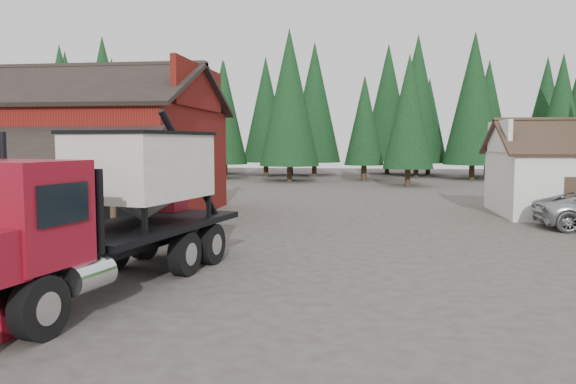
# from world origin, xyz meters

# --- Properties ---
(ground) EXTENTS (120.00, 120.00, 0.00)m
(ground) POSITION_xyz_m (0.00, 0.00, 0.00)
(ground) COLOR #413833
(ground) RESTS_ON ground
(red_barn) EXTENTS (12.80, 13.63, 7.18)m
(red_barn) POSITION_xyz_m (-11.00, 9.90, 2.69)
(red_barn) COLOR maroon
(red_barn) RESTS_ON ground
(conifer_backdrop) EXTENTS (76.00, 16.00, 16.00)m
(conifer_backdrop) POSITION_xyz_m (0.00, 42.00, 0.00)
(conifer_backdrop) COLOR black
(conifer_backdrop) RESTS_ON ground
(near_pine_a) EXTENTS (4.40, 4.40, 11.40)m
(near_pine_a) POSITION_xyz_m (-22.00, 28.00, 6.39)
(near_pine_a) COLOR #382619
(near_pine_a) RESTS_ON ground
(near_pine_b) EXTENTS (3.96, 3.96, 10.40)m
(near_pine_b) POSITION_xyz_m (6.00, 30.00, 5.89)
(near_pine_b) COLOR #382619
(near_pine_b) RESTS_ON ground
(near_pine_d) EXTENTS (5.28, 5.28, 13.40)m
(near_pine_d) POSITION_xyz_m (-4.00, 34.00, 7.39)
(near_pine_d) COLOR #382619
(near_pine_d) RESTS_ON ground
(feed_truck) EXTENTS (4.42, 9.95, 4.35)m
(feed_truck) POSITION_xyz_m (-3.49, -2.97, 2.03)
(feed_truck) COLOR black
(feed_truck) RESTS_ON ground
(equip_box) EXTENTS (0.87, 1.20, 0.60)m
(equip_box) POSITION_xyz_m (-3.85, -6.00, 0.30)
(equip_box) COLOR maroon
(equip_box) RESTS_ON ground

